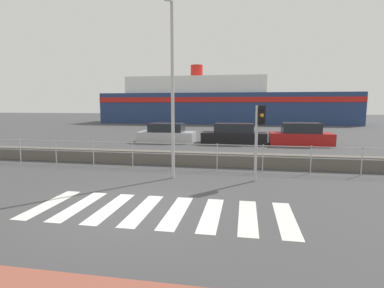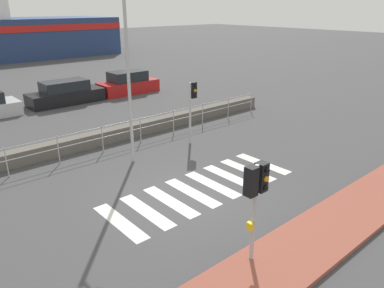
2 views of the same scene
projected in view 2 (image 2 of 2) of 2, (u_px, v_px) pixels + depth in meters
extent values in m
plane|color=#424244|center=(182.00, 197.00, 11.96)|extent=(160.00, 160.00, 0.00)
cube|color=#934C3D|center=(290.00, 256.00, 9.04)|extent=(24.00, 1.80, 0.12)
cube|color=silver|center=(120.00, 222.00, 10.55)|extent=(0.45, 2.40, 0.01)
cube|color=silver|center=(146.00, 211.00, 11.10)|extent=(0.45, 2.40, 0.01)
cube|color=silver|center=(170.00, 201.00, 11.66)|extent=(0.45, 2.40, 0.01)
cube|color=silver|center=(192.00, 192.00, 12.21)|extent=(0.45, 2.40, 0.01)
cube|color=silver|center=(212.00, 184.00, 12.76)|extent=(0.45, 2.40, 0.01)
cube|color=silver|center=(230.00, 177.00, 13.31)|extent=(0.45, 2.40, 0.01)
cube|color=silver|center=(247.00, 170.00, 13.87)|extent=(0.45, 2.40, 0.01)
cube|color=silver|center=(263.00, 164.00, 14.42)|extent=(0.45, 2.40, 0.01)
cube|color=#605B54|center=(93.00, 140.00, 16.13)|extent=(20.76, 0.55, 0.58)
cylinder|color=#B2B2B5|center=(101.00, 127.00, 15.24)|extent=(18.68, 0.03, 0.03)
cylinder|color=#B2B2B5|center=(102.00, 138.00, 15.39)|extent=(18.68, 0.03, 0.03)
cylinder|color=#B2B2B5|center=(7.00, 162.00, 13.12)|extent=(0.04, 0.04, 1.13)
cylinder|color=#B2B2B5|center=(58.00, 150.00, 14.27)|extent=(0.04, 0.04, 1.13)
cylinder|color=#B2B2B5|center=(102.00, 139.00, 15.41)|extent=(0.04, 0.04, 1.13)
cylinder|color=#B2B2B5|center=(140.00, 130.00, 16.56)|extent=(0.04, 0.04, 1.13)
cylinder|color=#B2B2B5|center=(174.00, 121.00, 17.71)|extent=(0.04, 0.04, 1.13)
cylinder|color=#B2B2B5|center=(203.00, 114.00, 18.86)|extent=(0.04, 0.04, 1.13)
cylinder|color=#B2B2B5|center=(228.00, 108.00, 20.00)|extent=(0.04, 0.04, 1.13)
cylinder|color=#B2B2B5|center=(251.00, 102.00, 21.15)|extent=(0.04, 0.04, 1.13)
cylinder|color=#B2B2B5|center=(254.00, 216.00, 8.47)|extent=(0.10, 0.10, 2.53)
cube|color=black|center=(251.00, 181.00, 8.04)|extent=(0.24, 0.24, 0.68)
sphere|color=black|center=(247.00, 170.00, 8.06)|extent=(0.13, 0.13, 0.13)
sphere|color=orange|center=(246.00, 179.00, 8.14)|extent=(0.13, 0.13, 0.13)
sphere|color=black|center=(246.00, 188.00, 8.21)|extent=(0.13, 0.13, 0.13)
cube|color=black|center=(261.00, 177.00, 8.25)|extent=(0.24, 0.24, 0.68)
sphere|color=black|center=(267.00, 170.00, 8.07)|extent=(0.13, 0.13, 0.13)
sphere|color=orange|center=(266.00, 179.00, 8.15)|extent=(0.13, 0.13, 0.13)
sphere|color=black|center=(266.00, 188.00, 8.22)|extent=(0.13, 0.13, 0.13)
cube|color=yellow|center=(250.00, 226.00, 8.48)|extent=(0.10, 0.14, 0.18)
cylinder|color=#B2B2B5|center=(190.00, 114.00, 16.09)|extent=(0.10, 0.10, 2.70)
cube|color=black|center=(193.00, 90.00, 15.84)|extent=(0.24, 0.24, 0.68)
sphere|color=black|center=(195.00, 86.00, 15.67)|extent=(0.13, 0.13, 0.13)
sphere|color=orange|center=(195.00, 91.00, 15.74)|extent=(0.13, 0.13, 0.13)
sphere|color=black|center=(195.00, 95.00, 15.81)|extent=(0.13, 0.13, 0.13)
cylinder|color=#B2B2B5|center=(129.00, 80.00, 13.53)|extent=(0.12, 0.12, 6.40)
cube|color=black|center=(66.00, 97.00, 23.08)|extent=(4.50, 1.72, 0.78)
cube|color=#1E2328|center=(65.00, 86.00, 22.83)|extent=(2.70, 1.51, 0.64)
cube|color=#B21919|center=(128.00, 87.00, 25.82)|extent=(4.10, 1.74, 0.83)
cube|color=#1E2328|center=(128.00, 76.00, 25.56)|extent=(2.46, 1.53, 0.68)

